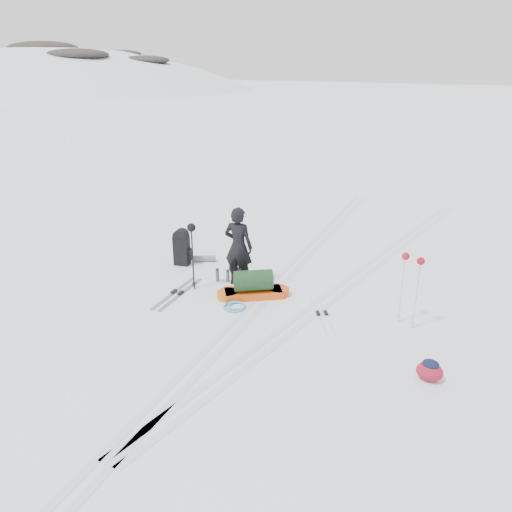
% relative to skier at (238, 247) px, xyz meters
% --- Properties ---
extents(ground, '(200.00, 200.00, 0.00)m').
position_rel_skier_xyz_m(ground, '(0.81, -0.48, -0.89)').
color(ground, white).
rests_on(ground, ground).
extents(ski_tracks, '(3.38, 17.97, 0.01)m').
position_rel_skier_xyz_m(ski_tracks, '(1.42, 0.40, -0.89)').
color(ski_tracks, silver).
rests_on(ski_tracks, ground).
extents(skier, '(0.68, 0.48, 1.79)m').
position_rel_skier_xyz_m(skier, '(0.00, 0.00, 0.00)').
color(skier, black).
rests_on(skier, ground).
extents(pulk_sled, '(1.50, 1.27, 0.59)m').
position_rel_skier_xyz_m(pulk_sled, '(0.57, -0.39, -0.67)').
color(pulk_sled, '#E64D0D').
rests_on(pulk_sled, ground).
extents(expedition_rucksack, '(0.86, 0.78, 0.91)m').
position_rel_skier_xyz_m(expedition_rucksack, '(-1.75, 0.40, -0.47)').
color(expedition_rucksack, black).
rests_on(expedition_rucksack, ground).
extents(ski_poles_black, '(0.18, 0.19, 1.50)m').
position_rel_skier_xyz_m(ski_poles_black, '(-0.75, -0.65, 0.33)').
color(ski_poles_black, black).
rests_on(ski_poles_black, ground).
extents(ski_poles_silver, '(0.43, 0.26, 1.42)m').
position_rel_skier_xyz_m(ski_poles_silver, '(3.69, -0.10, 0.29)').
color(ski_poles_silver, silver).
rests_on(ski_poles_silver, ground).
extents(touring_skis_grey, '(0.40, 1.72, 0.06)m').
position_rel_skier_xyz_m(touring_skis_grey, '(-0.92, -1.04, -0.88)').
color(touring_skis_grey, gray).
rests_on(touring_skis_grey, ground).
extents(touring_skis_white, '(1.07, 1.43, 0.06)m').
position_rel_skier_xyz_m(touring_skis_white, '(2.15, -0.47, -0.88)').
color(touring_skis_white, silver).
rests_on(touring_skis_white, ground).
extents(rope_coil, '(0.51, 0.51, 0.06)m').
position_rel_skier_xyz_m(rope_coil, '(0.50, -1.02, -0.86)').
color(rope_coil, '#4E96BF').
rests_on(rope_coil, ground).
extents(small_daypack, '(0.46, 0.37, 0.36)m').
position_rel_skier_xyz_m(small_daypack, '(4.40, -1.69, -0.72)').
color(small_daypack, maroon).
rests_on(small_daypack, ground).
extents(thermos_pair, '(0.31, 0.19, 0.31)m').
position_rel_skier_xyz_m(thermos_pair, '(-0.40, -0.04, -0.75)').
color(thermos_pair, '#515358').
rests_on(thermos_pair, ground).
extents(stuff_sack, '(0.40, 0.32, 0.23)m').
position_rel_skier_xyz_m(stuff_sack, '(-0.16, 0.35, -0.78)').
color(stuff_sack, black).
rests_on(stuff_sack, ground).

